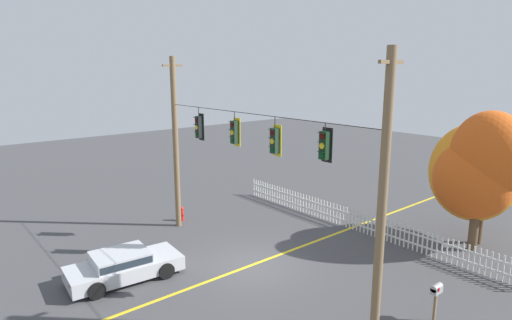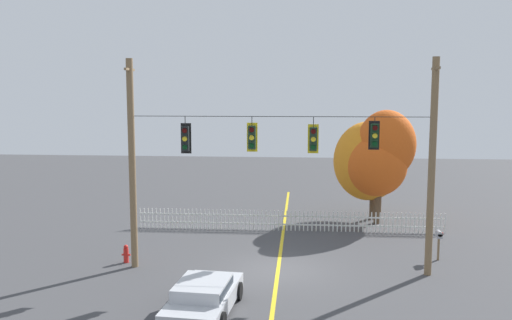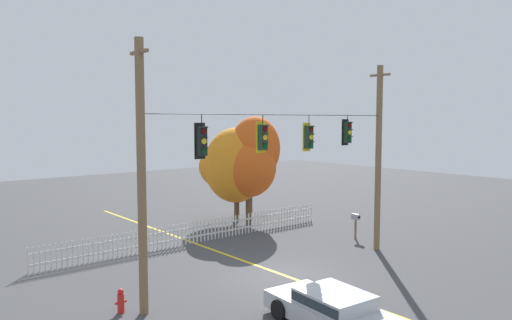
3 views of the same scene
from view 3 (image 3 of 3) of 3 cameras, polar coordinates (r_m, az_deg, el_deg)
ground at (r=20.17m, az=3.19°, el=-13.24°), size 80.00×80.00×0.00m
lane_centerline_stripe at (r=20.17m, az=3.19°, el=-13.23°), size 0.16×36.00×0.01m
signal_support_span at (r=19.27m, az=3.25°, el=-0.57°), size 12.47×1.10×8.75m
traffic_signal_northbound_secondary at (r=16.85m, az=-6.35°, el=2.23°), size 0.43×0.38×1.54m
traffic_signal_southbound_primary at (r=18.49m, az=0.78°, el=2.67°), size 0.43×0.38×1.44m
traffic_signal_northbound_primary at (r=20.18m, az=6.15°, el=2.69°), size 0.43×0.38×1.49m
traffic_signal_westbound_side at (r=21.98m, az=10.58°, el=3.20°), size 0.43×0.38×1.32m
white_picket_fence at (r=25.29m, az=-6.68°, el=-8.28°), size 16.40×0.06×1.09m
autumn_maple_near_fence at (r=29.72m, az=-2.64°, el=-0.65°), size 3.96×4.20×5.75m
autumn_maple_mid at (r=29.31m, az=-0.83°, el=0.17°), size 3.89×3.42×6.43m
parked_car at (r=15.38m, az=8.85°, el=-16.73°), size 2.30×4.46×1.15m
fire_hydrant at (r=16.96m, az=-15.48°, el=-15.54°), size 0.38×0.22×0.79m
roadside_mailbox at (r=26.21m, az=11.54°, el=-6.69°), size 0.25×0.44×1.33m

